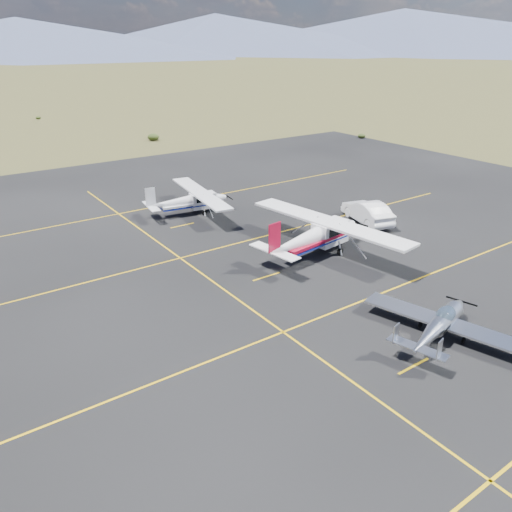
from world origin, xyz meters
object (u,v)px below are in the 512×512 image
object	(u,v)px
aircraft_cessna	(316,235)
aircraft_plain	(189,200)
aircraft_low_wing	(440,324)
sedan	(367,212)

from	to	relation	value
aircraft_cessna	aircraft_plain	distance (m)	12.65
aircraft_low_wing	aircraft_plain	size ratio (longest dim) A/B	0.78
aircraft_plain	aircraft_low_wing	bearing A→B (deg)	-79.46
aircraft_cessna	aircraft_plain	size ratio (longest dim) A/B	1.23
aircraft_low_wing	sedan	xyz separation A→B (m)	(9.48, 13.61, 0.03)
sedan	aircraft_cessna	bearing A→B (deg)	34.10
aircraft_low_wing	aircraft_cessna	distance (m)	11.28
aircraft_cessna	aircraft_plain	xyz separation A→B (m)	(-2.83, 12.33, -0.26)
aircraft_low_wing	aircraft_cessna	bearing A→B (deg)	64.91
aircraft_low_wing	sedan	size ratio (longest dim) A/B	1.54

